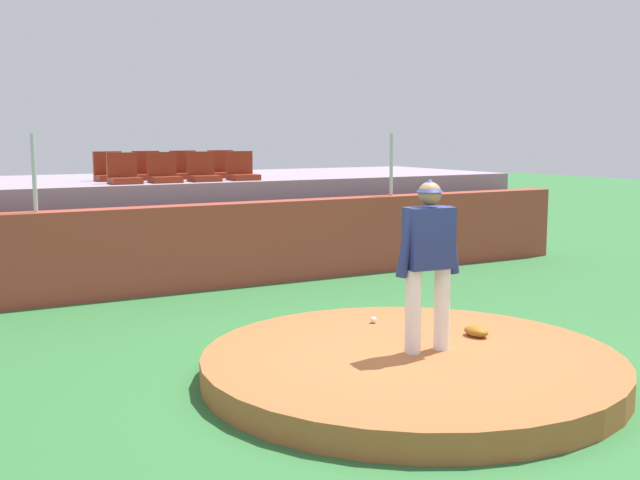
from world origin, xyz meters
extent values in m
plane|color=#306D35|center=(0.00, 0.00, 0.00)|extent=(60.00, 60.00, 0.00)
cylinder|color=#A95D32|center=(0.00, 0.00, 0.13)|extent=(4.11, 4.11, 0.25)
cylinder|color=white|center=(0.01, 0.00, 0.67)|extent=(0.16, 0.16, 0.83)
cylinder|color=white|center=(0.35, -0.02, 0.67)|extent=(0.16, 0.16, 0.83)
cube|color=navy|center=(0.18, -0.01, 1.38)|extent=(0.49, 0.29, 0.60)
cylinder|color=navy|center=(-0.06, 0.01, 1.35)|extent=(0.23, 0.12, 0.68)
cylinder|color=navy|center=(0.43, -0.03, 1.35)|extent=(0.22, 0.12, 0.68)
sphere|color=#8C6647|center=(0.18, -0.01, 1.81)|extent=(0.23, 0.23, 0.23)
cone|color=navy|center=(0.18, -0.01, 1.89)|extent=(0.29, 0.29, 0.13)
sphere|color=white|center=(0.34, 1.20, 0.29)|extent=(0.07, 0.07, 0.07)
ellipsoid|color=#8C5813|center=(0.97, 0.18, 0.31)|extent=(0.21, 0.31, 0.11)
cube|color=#A23F30|center=(0.00, 5.24, 0.66)|extent=(13.82, 0.40, 1.31)
cylinder|color=silver|center=(-2.60, 5.24, 1.85)|extent=(0.06, 0.06, 1.08)
cylinder|color=silver|center=(3.32, 5.24, 1.85)|extent=(0.06, 0.06, 1.08)
cube|color=#9B8897|center=(0.00, 7.97, 0.79)|extent=(13.41, 4.00, 1.59)
cube|color=maroon|center=(-1.03, 6.44, 1.64)|extent=(0.48, 0.44, 0.10)
cube|color=maroon|center=(-1.03, 6.62, 1.89)|extent=(0.48, 0.08, 0.40)
cube|color=maroon|center=(-0.36, 6.44, 1.64)|extent=(0.48, 0.44, 0.10)
cube|color=maroon|center=(-0.36, 6.62, 1.89)|extent=(0.48, 0.08, 0.40)
cube|color=maroon|center=(0.33, 6.44, 1.64)|extent=(0.48, 0.44, 0.10)
cube|color=maroon|center=(0.33, 6.62, 1.89)|extent=(0.48, 0.08, 0.40)
cube|color=maroon|center=(1.05, 6.44, 1.64)|extent=(0.48, 0.44, 0.10)
cube|color=maroon|center=(1.05, 6.62, 1.89)|extent=(0.48, 0.08, 0.40)
cube|color=maroon|center=(-1.03, 7.33, 1.64)|extent=(0.48, 0.44, 0.10)
cube|color=maroon|center=(-1.03, 7.51, 1.89)|extent=(0.48, 0.08, 0.40)
cube|color=maroon|center=(-0.35, 7.35, 1.64)|extent=(0.48, 0.44, 0.10)
cube|color=maroon|center=(-0.35, 7.53, 1.89)|extent=(0.48, 0.08, 0.40)
cube|color=maroon|center=(0.33, 7.34, 1.64)|extent=(0.48, 0.44, 0.10)
cube|color=maroon|center=(0.33, 7.52, 1.89)|extent=(0.48, 0.08, 0.40)
cube|color=maroon|center=(1.04, 7.30, 1.64)|extent=(0.48, 0.44, 0.10)
cube|color=maroon|center=(1.04, 7.48, 1.89)|extent=(0.48, 0.08, 0.40)
camera|label=1|loc=(-4.38, -6.00, 2.39)|focal=43.59mm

